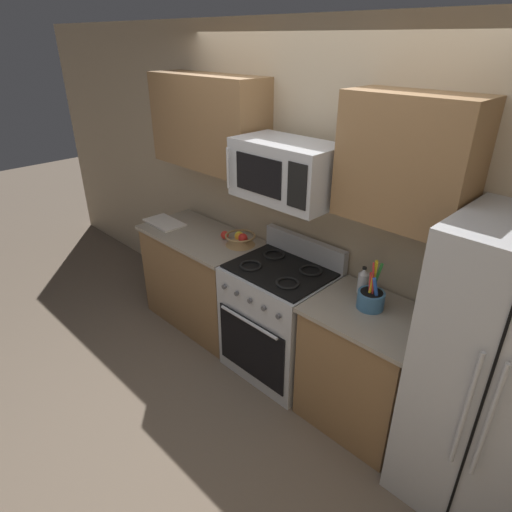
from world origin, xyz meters
TOP-DOWN VIEW (x-y plane):
  - ground_plane at (0.00, 0.00)m, footprint 16.00×16.00m
  - wall_back at (0.00, 1.00)m, footprint 8.00×0.10m
  - counter_left at (-0.96, 0.62)m, footprint 1.13×0.62m
  - range_oven at (-0.00, 0.62)m, footprint 0.76×0.66m
  - counter_right at (0.77, 0.62)m, footprint 0.76×0.62m
  - refrigerator at (1.57, 0.60)m, footprint 0.79×0.73m
  - microwave at (-0.00, 0.65)m, footprint 0.73×0.44m
  - upper_cabinets_left at (-0.96, 0.78)m, footprint 1.12×0.34m
  - upper_cabinets_right at (0.78, 0.78)m, footprint 0.75×0.34m
  - utensil_crock at (0.73, 0.66)m, footprint 0.17×0.17m
  - fruit_basket at (-0.54, 0.72)m, footprint 0.26×0.26m
  - apple_loose at (-0.72, 0.71)m, footprint 0.07×0.07m
  - cutting_board at (-1.38, 0.54)m, footprint 0.41×0.25m
  - bottle_vinegar at (0.59, 0.78)m, footprint 0.07×0.07m

SIDE VIEW (x-z plane):
  - ground_plane at x=0.00m, z-range 0.00..0.00m
  - counter_left at x=-0.96m, z-range 0.00..0.91m
  - counter_right at x=0.77m, z-range 0.00..0.91m
  - range_oven at x=0.00m, z-range -0.07..1.02m
  - refrigerator at x=1.57m, z-range 0.00..1.72m
  - cutting_board at x=-1.38m, z-range 0.91..0.93m
  - apple_loose at x=-0.72m, z-range 0.91..0.98m
  - fruit_basket at x=-0.54m, z-range 0.91..1.02m
  - utensil_crock at x=0.73m, z-range 0.81..1.15m
  - bottle_vinegar at x=0.59m, z-range 0.90..1.10m
  - wall_back at x=0.00m, z-range 0.00..2.60m
  - microwave at x=0.00m, z-range 1.46..1.86m
  - upper_cabinets_left at x=-0.96m, z-range 1.48..2.21m
  - upper_cabinets_right at x=0.78m, z-range 1.48..2.21m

